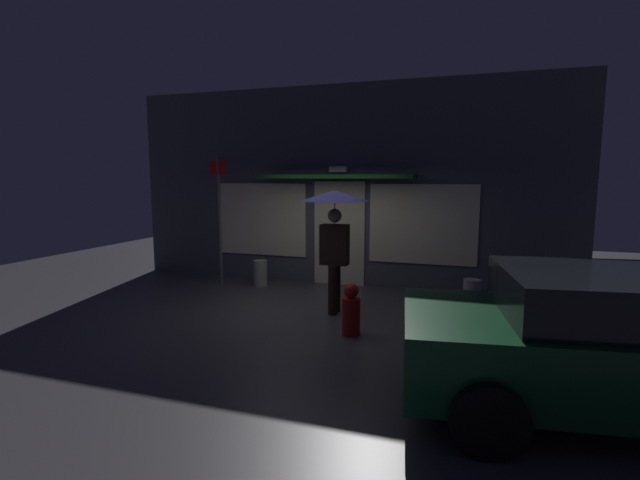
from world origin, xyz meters
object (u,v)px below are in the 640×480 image
object	(u,v)px
parked_car	(633,343)
sidewalk_bollard	(260,273)
person_with_umbrella	(335,217)
sidewalk_bollard_2	(472,296)
street_sign_post	(219,213)
fire_hydrant	(351,311)

from	to	relation	value
parked_car	sidewalk_bollard	world-z (taller)	parked_car
person_with_umbrella	sidewalk_bollard_2	size ratio (longest dim) A/B	3.56
street_sign_post	fire_hydrant	xyz separation A→B (m)	(3.49, -2.30, -1.19)
sidewalk_bollard_2	fire_hydrant	world-z (taller)	fire_hydrant
person_with_umbrella	parked_car	size ratio (longest dim) A/B	0.46
parked_car	sidewalk_bollard	distance (m)	6.82
street_sign_post	sidewalk_bollard_2	distance (m)	5.33
person_with_umbrella	parked_car	world-z (taller)	person_with_umbrella
parked_car	street_sign_post	world-z (taller)	street_sign_post
street_sign_post	sidewalk_bollard_2	xyz separation A→B (m)	(5.15, -0.61, -1.25)
parked_car	street_sign_post	distance (m)	7.60
sidewalk_bollard	fire_hydrant	distance (m)	3.48
fire_hydrant	person_with_umbrella	bearing A→B (deg)	119.17
street_sign_post	sidewalk_bollard	xyz separation A→B (m)	(0.91, 0.05, -1.26)
parked_car	sidewalk_bollard_2	bearing A→B (deg)	107.08
person_with_umbrella	sidewalk_bollard_2	distance (m)	2.68
parked_car	sidewalk_bollard_2	xyz separation A→B (m)	(-1.45, 3.08, -0.44)
sidewalk_bollard	sidewalk_bollard_2	world-z (taller)	sidewalk_bollard_2
sidewalk_bollard	parked_car	bearing A→B (deg)	-33.29
street_sign_post	parked_car	bearing A→B (deg)	-29.21
street_sign_post	sidewalk_bollard	bearing A→B (deg)	2.87
street_sign_post	fire_hydrant	bearing A→B (deg)	-33.34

